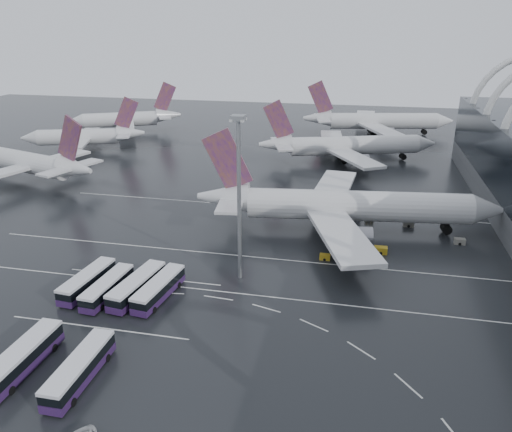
% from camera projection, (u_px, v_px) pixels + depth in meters
% --- Properties ---
extents(ground, '(420.00, 420.00, 0.00)m').
position_uv_depth(ground, '(279.00, 292.00, 82.80)').
color(ground, black).
rests_on(ground, ground).
extents(lane_marking_near, '(120.00, 0.25, 0.01)m').
position_uv_depth(lane_marking_near, '(276.00, 298.00, 80.97)').
color(lane_marking_near, silver).
rests_on(lane_marking_near, ground).
extents(lane_marking_mid, '(120.00, 0.25, 0.01)m').
position_uv_depth(lane_marking_mid, '(289.00, 260.00, 93.73)').
color(lane_marking_mid, silver).
rests_on(lane_marking_mid, ground).
extents(lane_marking_far, '(120.00, 0.25, 0.01)m').
position_uv_depth(lane_marking_far, '(307.00, 210.00, 119.26)').
color(lane_marking_far, silver).
rests_on(lane_marking_far, ground).
extents(bus_bay_line_south, '(28.00, 0.25, 0.01)m').
position_uv_depth(bus_bay_line_south, '(98.00, 328.00, 72.97)').
color(bus_bay_line_south, silver).
rests_on(bus_bay_line_south, ground).
extents(bus_bay_line_north, '(28.00, 0.25, 0.01)m').
position_uv_depth(bus_bay_line_north, '(144.00, 277.00, 87.56)').
color(bus_bay_line_north, silver).
rests_on(bus_bay_line_north, ground).
extents(airliner_main, '(64.38, 56.04, 21.79)m').
position_uv_depth(airliner_main, '(342.00, 206.00, 105.54)').
color(airliner_main, silver).
rests_on(airliner_main, ground).
extents(airliner_gate_b, '(56.55, 50.22, 20.09)m').
position_uv_depth(airliner_gate_b, '(345.00, 146.00, 159.50)').
color(airliner_gate_b, silver).
rests_on(airliner_gate_b, ground).
extents(airliner_gate_c, '(59.39, 53.91, 21.25)m').
position_uv_depth(airliner_gate_c, '(375.00, 121.00, 198.30)').
color(airliner_gate_c, silver).
rests_on(airliner_gate_c, ground).
extents(jet_remote_west, '(45.68, 37.12, 20.18)m').
position_uv_depth(jet_remote_west, '(34.00, 164.00, 138.51)').
color(jet_remote_west, silver).
rests_on(jet_remote_west, ground).
extents(jet_remote_mid, '(41.41, 33.68, 18.38)m').
position_uv_depth(jet_remote_mid, '(86.00, 137.00, 174.10)').
color(jet_remote_mid, silver).
rests_on(jet_remote_mid, ground).
extents(jet_remote_far, '(42.77, 34.98, 19.73)m').
position_uv_depth(jet_remote_far, '(128.00, 119.00, 204.05)').
color(jet_remote_far, silver).
rests_on(jet_remote_far, ground).
extents(bus_row_near_a, '(3.96, 12.99, 3.15)m').
position_uv_depth(bus_row_near_a, '(87.00, 281.00, 82.60)').
color(bus_row_near_a, '#291644').
rests_on(bus_row_near_a, ground).
extents(bus_row_near_b, '(3.57, 12.55, 3.05)m').
position_uv_depth(bus_row_near_b, '(107.00, 287.00, 80.69)').
color(bus_row_near_b, '#291644').
rests_on(bus_row_near_b, ground).
extents(bus_row_near_c, '(4.74, 13.73, 3.31)m').
position_uv_depth(bus_row_near_c, '(137.00, 286.00, 80.88)').
color(bus_row_near_c, '#291644').
rests_on(bus_row_near_c, ground).
extents(bus_row_near_d, '(4.38, 13.15, 3.18)m').
position_uv_depth(bus_row_near_d, '(159.00, 289.00, 80.16)').
color(bus_row_near_d, '#291644').
rests_on(bus_row_near_d, ground).
extents(bus_row_far_a, '(3.38, 13.56, 3.33)m').
position_uv_depth(bus_row_far_a, '(22.00, 358.00, 63.47)').
color(bus_row_far_a, '#291644').
rests_on(bus_row_far_a, ground).
extents(bus_row_far_c, '(3.23, 13.13, 3.23)m').
position_uv_depth(bus_row_far_c, '(80.00, 369.00, 61.51)').
color(bus_row_far_c, '#291644').
rests_on(bus_row_far_c, ground).
extents(floodlight_mast, '(2.17, 2.17, 28.30)m').
position_uv_depth(floodlight_mast, '(239.00, 180.00, 81.10)').
color(floodlight_mast, gray).
rests_on(floodlight_mast, ground).
extents(gse_cart_belly_a, '(2.48, 1.47, 1.35)m').
position_uv_depth(gse_cart_belly_a, '(381.00, 250.00, 96.38)').
color(gse_cart_belly_a, '#AB8816').
rests_on(gse_cart_belly_a, ground).
extents(gse_cart_belly_b, '(2.28, 1.34, 1.24)m').
position_uv_depth(gse_cart_belly_b, '(409.00, 224.00, 109.27)').
color(gse_cart_belly_b, slate).
rests_on(gse_cart_belly_b, ground).
extents(gse_cart_belly_c, '(1.97, 1.17, 1.08)m').
position_uv_depth(gse_cart_belly_c, '(325.00, 257.00, 93.90)').
color(gse_cart_belly_c, '#AB8816').
rests_on(gse_cart_belly_c, ground).
extents(gse_cart_belly_d, '(2.15, 1.27, 1.17)m').
position_uv_depth(gse_cart_belly_d, '(460.00, 241.00, 100.53)').
color(gse_cart_belly_d, slate).
rests_on(gse_cart_belly_d, ground).
extents(gse_cart_belly_e, '(1.99, 1.18, 1.09)m').
position_uv_depth(gse_cart_belly_e, '(369.00, 218.00, 112.60)').
color(gse_cart_belly_e, '#AB8816').
rests_on(gse_cart_belly_e, ground).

